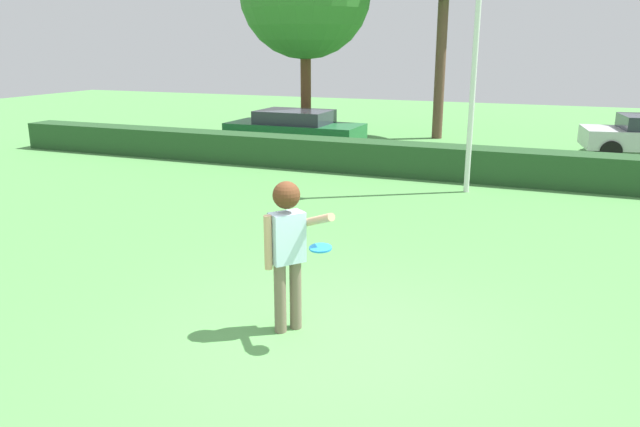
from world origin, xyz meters
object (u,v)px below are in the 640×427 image
person (287,240)px  parked_car_green (295,129)px  lamppost (477,29)px  frisbee (320,248)px

person → parked_car_green: 12.44m
person → lamppost: 8.16m
person → frisbee: person is taller
frisbee → parked_car_green: 12.84m
person → lamppost: size_ratio=0.28×
parked_car_green → frisbee: bearing=-64.8°
frisbee → lamppost: lamppost is taller
lamppost → parked_car_green: 7.46m
frisbee → lamppost: size_ratio=0.04×
frisbee → parked_car_green: bearing=115.2°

